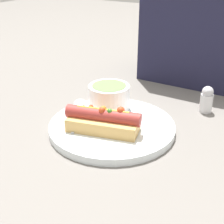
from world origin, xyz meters
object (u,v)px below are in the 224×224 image
soup_bowl (109,96)px  spoon (79,106)px  hot_dog (105,121)px  salt_shaker (207,99)px  seated_diner (203,20)px

soup_bowl → spoon: (-0.07, -0.03, -0.03)m
hot_dog → soup_bowl: size_ratio=1.64×
hot_dog → spoon: size_ratio=1.05×
salt_shaker → soup_bowl: bearing=-145.0°
hot_dog → spoon: hot_dog is taller
hot_dog → seated_diner: size_ratio=0.36×
soup_bowl → seated_diner: 0.38m
spoon → salt_shaker: 0.32m
seated_diner → spoon: bearing=-115.5°
soup_bowl → spoon: soup_bowl is taller
seated_diner → salt_shaker: bearing=-66.3°
hot_dog → salt_shaker: (0.15, 0.24, -0.01)m
seated_diner → hot_dog: bearing=-97.9°
soup_bowl → seated_diner: seated_diner is taller
spoon → salt_shaker: size_ratio=2.28×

